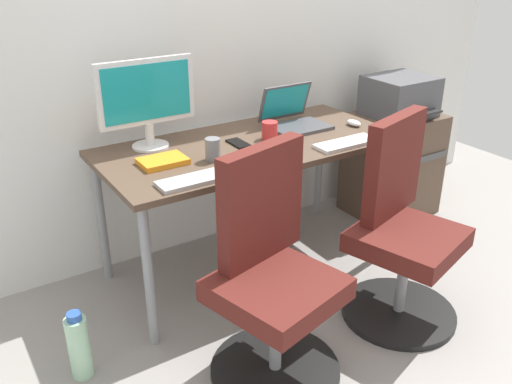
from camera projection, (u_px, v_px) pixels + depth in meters
ground_plane at (251, 265)px, 3.05m from camera, size 5.28×5.28×0.00m
back_wall at (205, 13)px, 2.84m from camera, size 4.40×0.04×2.60m
desk at (251, 155)px, 2.77m from camera, size 1.51×0.72×0.72m
office_chair_left at (271, 279)px, 2.17m from camera, size 0.54×0.54×0.94m
office_chair_right at (401, 231)px, 2.52m from camera, size 0.55×0.55×0.94m
side_cabinet at (392, 164)px, 3.53m from camera, size 0.52×0.43×0.65m
printer at (400, 96)px, 3.34m from camera, size 0.38×0.40×0.24m
water_bottle_on_floor at (79, 346)px, 2.22m from camera, size 0.09×0.09×0.31m
desktop_monitor at (147, 97)px, 2.59m from camera, size 0.48×0.18×0.43m
open_laptop at (293, 117)px, 2.97m from camera, size 0.31×0.29×0.22m
keyboard_by_monitor at (196, 179)px, 2.31m from camera, size 0.34×0.12×0.02m
keyboard_by_laptop at (346, 143)px, 2.72m from camera, size 0.34×0.12×0.02m
mouse_by_monitor at (354, 123)px, 3.00m from camera, size 0.06×0.10×0.03m
mouse_by_laptop at (386, 133)px, 2.84m from camera, size 0.06×0.10×0.03m
coffee_mug at (269, 130)px, 2.79m from camera, size 0.08×0.08×0.09m
pen_cup at (213, 149)px, 2.52m from camera, size 0.07×0.07×0.10m
phone_near_laptop at (238, 143)px, 2.73m from camera, size 0.07×0.14×0.01m
notebook at (163, 161)px, 2.49m from camera, size 0.21×0.15×0.03m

